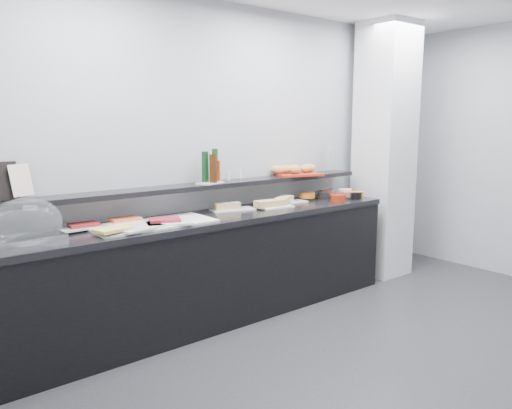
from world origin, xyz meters
TOP-DOWN VIEW (x-y plane):
  - ground at (0.00, 0.00)m, footprint 5.00×5.00m
  - back_wall at (0.00, 2.00)m, footprint 5.00×0.02m
  - column at (1.50, 1.65)m, footprint 0.50×0.50m
  - buffet_cabinet at (-0.70, 1.70)m, footprint 3.60×0.60m
  - counter_top at (-0.70, 1.70)m, footprint 3.62×0.62m
  - wall_shelf at (-0.70, 1.88)m, footprint 3.60×0.25m
  - cloche_base at (-2.17, 1.74)m, footprint 0.49×0.35m
  - cloche_dome at (-2.17, 1.68)m, footprint 0.49×0.34m
  - linen_runner at (-1.27, 1.68)m, footprint 0.94×0.45m
  - platter_meat_a at (-1.78, 1.83)m, footprint 0.30×0.21m
  - food_meat_a at (-1.75, 1.82)m, footprint 0.21×0.14m
  - platter_salmon at (-1.45, 1.79)m, footprint 0.33×0.28m
  - food_salmon at (-1.42, 1.83)m, footprint 0.23×0.15m
  - platter_cheese at (-1.44, 1.56)m, footprint 0.37×0.28m
  - food_cheese at (-1.65, 1.54)m, footprint 0.26×0.20m
  - platter_meat_b at (-1.19, 1.58)m, footprint 0.39×0.32m
  - food_meat_b at (-1.20, 1.61)m, footprint 0.27×0.22m
  - sandwich_plate_left at (-0.43, 1.80)m, footprint 0.41×0.25m
  - sandwich_food_left at (-0.49, 1.80)m, footprint 0.24×0.14m
  - tongs_left at (-0.53, 1.77)m, footprint 0.16×0.04m
  - sandwich_plate_mid at (-0.05, 1.65)m, footprint 0.33×0.16m
  - sandwich_food_mid at (-0.11, 1.67)m, footprint 0.30×0.15m
  - tongs_mid at (-0.19, 1.64)m, footprint 0.14×0.09m
  - sandwich_plate_right at (0.22, 1.79)m, footprint 0.39×0.21m
  - sandwich_food_right at (0.13, 1.75)m, footprint 0.26×0.18m
  - tongs_right at (0.23, 1.75)m, footprint 0.16×0.04m
  - bowl_glass_fruit at (0.69, 1.77)m, footprint 0.20×0.20m
  - fill_glass_fruit at (0.49, 1.81)m, footprint 0.18×0.18m
  - bowl_black_jam at (0.74, 1.80)m, footprint 0.19×0.19m
  - fill_black_jam at (0.75, 1.78)m, footprint 0.12×0.12m
  - bowl_glass_cream at (0.89, 1.79)m, footprint 0.20×0.20m
  - fill_glass_cream at (1.01, 1.76)m, footprint 0.18×0.18m
  - bowl_red_jam at (0.65, 1.55)m, footprint 0.15×0.15m
  - fill_red_jam at (0.71, 1.59)m, footprint 0.11×0.11m
  - bowl_glass_salmon at (0.81, 1.61)m, footprint 0.19×0.19m
  - fill_glass_salmon at (0.89, 1.62)m, footprint 0.17×0.17m
  - bowl_black_fruit at (0.92, 1.55)m, footprint 0.17×0.17m
  - fill_black_fruit at (0.97, 1.55)m, footprint 0.11×0.11m
  - print_art at (-2.11, 1.94)m, footprint 0.16×0.10m
  - condiment_tray at (-0.64, 1.84)m, footprint 0.26×0.21m
  - bottle_green_a at (-0.65, 1.89)m, footprint 0.08×0.08m
  - bottle_brown at (-0.63, 1.81)m, footprint 0.08×0.08m
  - bottle_green_b at (-0.55, 1.88)m, footprint 0.06×0.06m
  - bottle_hot at (-0.54, 1.87)m, footprint 0.05×0.05m
  - shaker_salt at (-0.43, 1.86)m, footprint 0.03×0.03m
  - shaker_pepper at (-0.26, 1.92)m, footprint 0.04×0.04m
  - bread_tray at (0.40, 1.85)m, footprint 0.51×0.43m
  - bread_roll_nw at (0.22, 1.93)m, footprint 0.18×0.14m
  - bread_roll_n at (0.31, 1.92)m, footprint 0.16×0.11m
  - bread_roll_s at (0.37, 1.84)m, footprint 0.16×0.13m
  - bread_roll_se at (0.57, 1.86)m, footprint 0.15×0.11m
  - bread_roll_midw at (0.38, 1.88)m, footprint 0.15×0.11m
  - bread_roll_mide at (0.51, 1.85)m, footprint 0.17×0.14m
  - carafe at (0.90, 1.89)m, footprint 0.11×0.11m

SIDE VIEW (x-z plane):
  - ground at x=0.00m, z-range 0.00..0.00m
  - buffet_cabinet at x=-0.70m, z-range 0.00..0.85m
  - counter_top at x=-0.70m, z-range 0.85..0.90m
  - linen_runner at x=-1.27m, z-range 0.90..0.91m
  - sandwich_plate_left at x=-0.43m, z-range 0.90..0.91m
  - sandwich_plate_mid at x=-0.05m, z-range 0.90..0.91m
  - sandwich_plate_right at x=0.22m, z-range 0.90..0.91m
  - tongs_left at x=-0.53m, z-range 0.92..0.92m
  - tongs_mid at x=-0.19m, z-range 0.92..0.92m
  - tongs_right at x=0.23m, z-range 0.91..0.92m
  - cloche_base at x=-2.17m, z-range 0.90..0.94m
  - platter_meat_a at x=-1.78m, z-range 0.92..0.93m
  - platter_salmon at x=-1.45m, z-range 0.92..0.93m
  - platter_cheese at x=-1.44m, z-range 0.92..0.93m
  - platter_meat_b at x=-1.19m, z-range 0.92..0.93m
  - bowl_glass_fruit at x=0.69m, z-range 0.90..0.97m
  - bowl_black_jam at x=0.74m, z-range 0.90..0.97m
  - bowl_glass_cream at x=0.89m, z-range 0.90..0.97m
  - bowl_red_jam at x=0.65m, z-range 0.90..0.97m
  - bowl_glass_salmon at x=0.81m, z-range 0.90..0.97m
  - bowl_black_fruit at x=0.92m, z-range 0.90..0.97m
  - food_meat_a at x=-1.75m, z-range 0.93..0.95m
  - food_salmon at x=-1.42m, z-range 0.93..0.95m
  - food_cheese at x=-1.65m, z-range 0.93..0.95m
  - food_meat_b at x=-1.20m, z-range 0.93..0.95m
  - sandwich_food_left at x=-0.49m, z-range 0.91..0.97m
  - sandwich_food_mid at x=-0.11m, z-range 0.91..0.97m
  - sandwich_food_right at x=0.13m, z-range 0.91..0.97m
  - fill_glass_fruit at x=0.49m, z-range 0.92..0.97m
  - fill_black_jam at x=0.75m, z-range 0.92..0.97m
  - fill_glass_cream at x=1.01m, z-range 0.92..0.97m
  - fill_red_jam at x=0.71m, z-range 0.92..0.97m
  - fill_glass_salmon at x=0.89m, z-range 0.92..0.97m
  - fill_black_fruit at x=0.97m, z-range 0.92..0.97m
  - cloche_dome at x=-2.17m, z-range 0.86..1.20m
  - wall_shelf at x=-0.70m, z-range 1.11..1.15m
  - condiment_tray at x=-0.64m, z-range 1.15..1.16m
  - bread_tray at x=0.40m, z-range 1.15..1.17m
  - shaker_salt at x=-0.43m, z-range 1.16..1.23m
  - shaker_pepper at x=-0.26m, z-range 1.16..1.23m
  - bread_roll_nw at x=0.22m, z-range 1.17..1.25m
  - bread_roll_n at x=0.31m, z-range 1.17..1.25m
  - bread_roll_s at x=0.37m, z-range 1.17..1.25m
  - bread_roll_se at x=0.57m, z-range 1.17..1.25m
  - bread_roll_midw at x=0.38m, z-range 1.17..1.25m
  - bread_roll_mide at x=0.51m, z-range 1.17..1.25m
  - bottle_hot at x=-0.54m, z-range 1.16..1.34m
  - print_art at x=-2.11m, z-range 1.17..1.39m
  - bottle_brown at x=-0.63m, z-range 1.16..1.40m
  - bottle_green_a at x=-0.65m, z-range 1.16..1.42m
  - carafe at x=0.90m, z-range 1.15..1.45m
  - bottle_green_b at x=-0.55m, z-range 1.16..1.44m
  - back_wall at x=0.00m, z-range 0.00..2.70m
  - column at x=1.50m, z-range 0.00..2.70m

